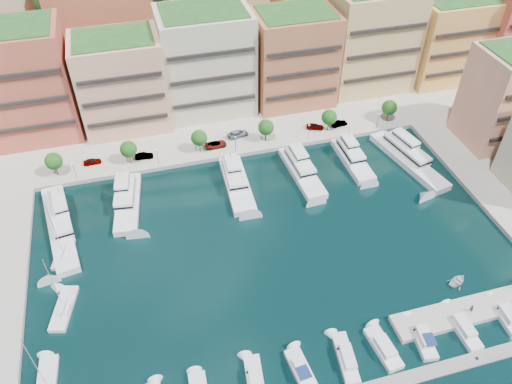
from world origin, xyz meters
TOP-DOWN VIEW (x-y plane):
  - ground at (0.00, 0.00)m, footprint 400.00×400.00m
  - north_quay at (0.00, 62.00)m, footprint 220.00×64.00m
  - hillside at (0.00, 110.00)m, footprint 240.00×40.00m
  - finger_pier at (30.00, -22.00)m, footprint 32.00×5.00m
  - apartment_1 at (-44.00, 51.99)m, footprint 20.00×16.50m
  - apartment_2 at (-23.00, 49.99)m, footprint 20.00×15.50m
  - apartment_3 at (-2.00, 51.99)m, footprint 22.00×16.50m
  - apartment_4 at (20.00, 49.99)m, footprint 20.00×15.50m
  - apartment_5 at (42.00, 51.99)m, footprint 22.00×16.50m
  - apartment_6 at (64.00, 49.99)m, footprint 20.00×15.50m
  - apartment_east_a at (62.00, 19.99)m, footprint 18.00×14.50m
  - backblock_1 at (-25.00, 74.00)m, footprint 26.00×18.00m
  - backblock_2 at (5.00, 74.00)m, footprint 26.00×18.00m
  - backblock_3 at (35.00, 74.00)m, footprint 26.00×18.00m
  - tree_0 at (-40.00, 33.50)m, footprint 3.80×3.80m
  - tree_1 at (-24.00, 33.50)m, footprint 3.80×3.80m
  - tree_2 at (-8.00, 33.50)m, footprint 3.80×3.80m
  - tree_3 at (8.00, 33.50)m, footprint 3.80×3.80m
  - tree_4 at (24.00, 33.50)m, footprint 3.80×3.80m
  - tree_5 at (40.00, 33.50)m, footprint 3.80×3.80m
  - lamppost_0 at (-36.00, 31.20)m, footprint 0.30×0.30m
  - lamppost_1 at (-18.00, 31.20)m, footprint 0.30×0.30m
  - lamppost_2 at (0.00, 31.20)m, footprint 0.30×0.30m
  - lamppost_3 at (18.00, 31.20)m, footprint 0.30×0.30m
  - lamppost_4 at (36.00, 31.20)m, footprint 0.30×0.30m
  - yacht_0 at (-39.47, 17.64)m, footprint 7.77×25.14m
  - yacht_1 at (-25.86, 20.83)m, footprint 7.10×18.22m
  - yacht_3 at (-2.49, 20.60)m, footprint 5.64×18.54m
  - yacht_4 at (12.50, 20.62)m, footprint 5.57×18.40m
  - yacht_5 at (25.25, 21.69)m, footprint 4.40×15.97m
  - yacht_6 at (37.50, 18.38)m, footprint 9.13×23.61m
  - cruiser_3 at (-10.61, -24.59)m, footprint 3.49×8.81m
  - cruiser_4 at (-3.30, -24.60)m, footprint 3.32×7.53m
  - cruiser_5 at (4.10, -24.60)m, footprint 3.50×9.05m
  - cruiser_6 at (10.58, -24.59)m, footprint 3.50×8.19m
  - cruiser_7 at (17.45, -24.60)m, footprint 3.48×8.13m
  - cruiser_8 at (24.75, -24.60)m, footprint 2.53×8.80m
  - cruiser_9 at (33.07, -24.58)m, footprint 3.03×7.78m
  - sailboat_1 at (-38.60, -3.13)m, footprint 5.04×9.48m
  - sailboat_2 at (-38.75, 9.65)m, footprint 4.42×8.01m
  - tender_2 at (29.48, -15.85)m, footprint 4.58×4.03m
  - car_0 at (-32.46, 35.35)m, footprint 3.97×1.67m
  - car_1 at (-20.91, 34.23)m, footprint 4.21×1.76m
  - car_2 at (-4.05, 34.12)m, footprint 5.18×2.60m
  - car_3 at (1.88, 36.80)m, footprint 5.62×3.17m
  - car_4 at (21.04, 34.88)m, footprint 4.48×2.96m
  - car_5 at (27.37, 34.43)m, footprint 4.24×1.91m
  - person_0 at (27.56, -22.41)m, footprint 0.60×0.73m

SIDE VIEW (x-z plane):
  - ground at x=0.00m, z-range 0.00..0.00m
  - north_quay at x=0.00m, z-range -1.00..1.00m
  - hillside at x=0.00m, z-range -29.00..29.00m
  - finger_pier at x=30.00m, z-range -1.00..1.00m
  - sailboat_1 at x=-38.60m, z-range -6.29..6.91m
  - sailboat_2 at x=-38.75m, z-range -6.28..6.92m
  - tender_2 at x=29.48m, z-range 0.00..0.79m
  - cruiser_5 at x=4.10m, z-range -0.73..1.82m
  - cruiser_8 at x=24.75m, z-range -0.73..1.82m
  - cruiser_3 at x=-10.61m, z-range -0.73..1.82m
  - cruiser_6 at x=10.58m, z-range -0.73..1.82m
  - cruiser_9 at x=33.07m, z-range -0.73..1.82m
  - cruiser_7 at x=17.45m, z-range -0.76..1.90m
  - cruiser_4 at x=-3.30m, z-range -0.76..1.90m
  - yacht_4 at x=12.50m, z-range -2.56..4.74m
  - yacht_1 at x=-25.86m, z-range -2.56..4.74m
  - yacht_6 at x=37.50m, z-range -2.44..4.86m
  - yacht_3 at x=-2.49m, z-range -2.44..4.86m
  - yacht_0 at x=-39.47m, z-range -2.44..4.86m
  - yacht_5 at x=25.25m, z-range -2.44..4.86m
  - car_0 at x=-32.46m, z-range 1.00..2.34m
  - car_5 at x=27.37m, z-range 1.00..2.35m
  - car_1 at x=-20.91m, z-range 1.00..2.35m
  - car_2 at x=-4.05m, z-range 1.00..2.41m
  - car_4 at x=21.04m, z-range 1.00..2.42m
  - car_3 at x=1.88m, z-range 1.00..2.54m
  - person_0 at x=27.56m, z-range 1.00..2.72m
  - lamppost_0 at x=-36.00m, z-range 1.73..5.93m
  - lamppost_1 at x=-18.00m, z-range 1.73..5.93m
  - lamppost_2 at x=0.00m, z-range 1.73..5.93m
  - lamppost_3 at x=18.00m, z-range 1.73..5.93m
  - lamppost_4 at x=36.00m, z-range 1.73..5.93m
  - tree_0 at x=-40.00m, z-range 1.92..7.57m
  - tree_1 at x=-24.00m, z-range 1.92..7.57m
  - tree_2 at x=-8.00m, z-range 1.92..7.57m
  - tree_3 at x=8.00m, z-range 1.92..7.57m
  - tree_4 at x=24.00m, z-range 1.92..7.57m
  - tree_5 at x=40.00m, z-range 1.92..7.57m
  - apartment_east_a at x=62.00m, z-range 0.91..23.71m
  - apartment_2 at x=-23.00m, z-range 0.91..23.71m
  - apartment_6 at x=64.00m, z-range 0.91..23.71m
  - apartment_4 at x=20.00m, z-range 0.91..24.71m
  - apartment_3 at x=-2.00m, z-range 0.91..26.71m
  - apartment_5 at x=42.00m, z-range 0.91..27.71m
  - apartment_1 at x=-44.00m, z-range 0.91..27.71m
  - backblock_1 at x=-25.00m, z-range 1.00..31.00m
  - backblock_2 at x=5.00m, z-range 1.00..31.00m
  - backblock_3 at x=35.00m, z-range 1.00..31.00m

